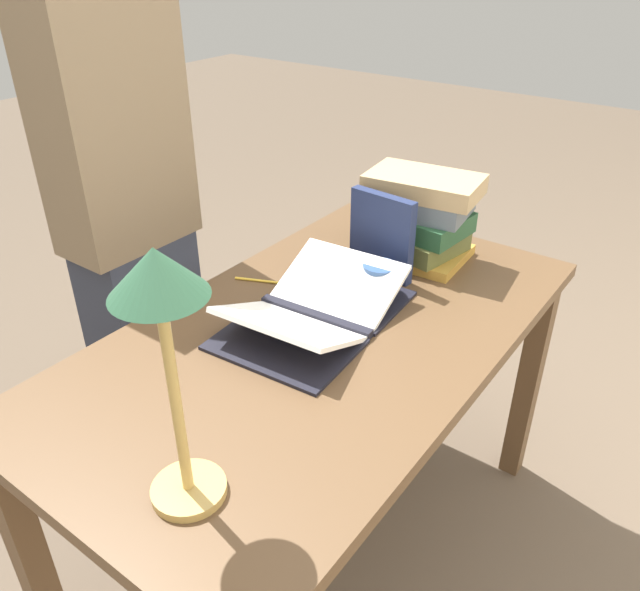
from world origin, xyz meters
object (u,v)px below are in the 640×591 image
(coffee_mug, at_px, (379,279))
(reading_lamp, at_px, (163,318))
(person_reader, at_px, (130,230))
(open_book, at_px, (315,310))
(pencil, at_px, (262,281))
(book_stack_tall, at_px, (421,217))
(book_standing_upright, at_px, (382,236))

(coffee_mug, bearing_deg, reading_lamp, 7.03)
(person_reader, bearing_deg, open_book, -88.15)
(reading_lamp, xyz_separation_m, pencil, (-0.61, -0.37, -0.34))
(open_book, xyz_separation_m, reading_lamp, (0.54, 0.15, 0.31))
(pencil, bearing_deg, coffee_mug, 115.20)
(open_book, xyz_separation_m, person_reader, (0.02, -0.63, 0.04))
(coffee_mug, height_order, person_reader, person_reader)
(person_reader, bearing_deg, reading_lamp, -123.93)
(book_stack_tall, xyz_separation_m, reading_lamp, (0.98, 0.11, 0.22))
(pencil, xyz_separation_m, person_reader, (0.09, -0.41, 0.07))
(book_standing_upright, relative_size, coffee_mug, 2.00)
(book_standing_upright, bearing_deg, pencil, -40.73)
(book_standing_upright, bearing_deg, book_stack_tall, 172.46)
(coffee_mug, height_order, pencil, coffee_mug)
(book_standing_upright, relative_size, pencil, 1.63)
(book_stack_tall, xyz_separation_m, pencil, (0.37, -0.26, -0.12))
(book_stack_tall, distance_m, reading_lamp, 1.01)
(book_standing_upright, xyz_separation_m, coffee_mug, (0.09, 0.05, -0.07))
(book_stack_tall, height_order, pencil, book_stack_tall)
(pencil, bearing_deg, book_standing_upright, 134.51)
(book_stack_tall, relative_size, book_standing_upright, 1.40)
(book_standing_upright, distance_m, coffee_mug, 0.13)
(coffee_mug, bearing_deg, person_reader, -72.52)
(person_reader, bearing_deg, pencil, -78.17)
(book_stack_tall, xyz_separation_m, person_reader, (0.46, -0.67, -0.05))
(book_stack_tall, height_order, coffee_mug, book_stack_tall)
(open_book, height_order, person_reader, person_reader)
(open_book, distance_m, pencil, 0.23)
(book_stack_tall, bearing_deg, person_reader, -55.50)
(open_book, distance_m, coffee_mug, 0.20)
(reading_lamp, bearing_deg, person_reader, -123.93)
(open_book, bearing_deg, coffee_mug, 160.10)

